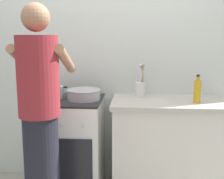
# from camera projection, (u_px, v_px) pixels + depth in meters

# --- Properties ---
(back_wall) EXTENTS (3.20, 0.10, 2.50)m
(back_wall) POSITION_uv_depth(u_px,v_px,m) (130.00, 59.00, 2.99)
(back_wall) COLOR silver
(back_wall) RESTS_ON ground
(countertop) EXTENTS (1.00, 0.60, 0.90)m
(countertop) POSITION_uv_depth(u_px,v_px,m) (166.00, 148.00, 2.76)
(countertop) COLOR silver
(countertop) RESTS_ON ground
(stove_range) EXTENTS (0.60, 0.62, 0.90)m
(stove_range) POSITION_uv_depth(u_px,v_px,m) (70.00, 145.00, 2.83)
(stove_range) COLOR white
(stove_range) RESTS_ON ground
(pot) EXTENTS (0.24, 0.17, 0.11)m
(pot) POSITION_uv_depth(u_px,v_px,m) (55.00, 92.00, 2.77)
(pot) COLOR #B2B2B7
(pot) RESTS_ON stove_range
(mixing_bowl) EXTENTS (0.31, 0.31, 0.10)m
(mixing_bowl) POSITION_uv_depth(u_px,v_px,m) (84.00, 94.00, 2.72)
(mixing_bowl) COLOR #B7B7BC
(mixing_bowl) RESTS_ON stove_range
(utensil_crock) EXTENTS (0.10, 0.10, 0.32)m
(utensil_crock) POSITION_uv_depth(u_px,v_px,m) (140.00, 87.00, 2.84)
(utensil_crock) COLOR silver
(utensil_crock) RESTS_ON countertop
(oil_bottle) EXTENTS (0.06, 0.06, 0.25)m
(oil_bottle) POSITION_uv_depth(u_px,v_px,m) (197.00, 91.00, 2.58)
(oil_bottle) COLOR gold
(oil_bottle) RESTS_ON countertop
(person) EXTENTS (0.41, 0.50, 1.70)m
(person) POSITION_uv_depth(u_px,v_px,m) (40.00, 121.00, 2.17)
(person) COLOR black
(person) RESTS_ON ground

